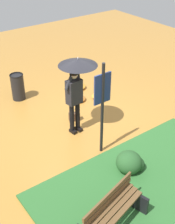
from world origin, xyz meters
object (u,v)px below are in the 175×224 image
Objects in this scene: info_sign_post at (102,99)px; park_bench at (113,212)px; handbag at (74,116)px; trash_bin at (18,87)px; person_with_umbrella at (76,77)px.

info_sign_post reaches higher than park_bench.
handbag is 0.44× the size of trash_bin.
person_with_umbrella is 5.53× the size of handbag.
trash_bin is (-0.51, 2.46, -1.13)m from person_with_umbrella.
info_sign_post is 1.61× the size of park_bench.
trash_bin reaches higher than park_bench.
trash_bin is (0.73, 5.37, 0.02)m from park_bench.
handbag is at bearing -70.97° from trash_bin.
park_bench is at bearing -97.76° from trash_bin.
person_with_umbrella is 1.50m from handbag.
info_sign_post is 1.99m from handbag.
trash_bin is (-0.48, 3.52, -1.03)m from info_sign_post.
park_bench is at bearing -123.19° from info_sign_post.
info_sign_post is at bearing -92.08° from person_with_umbrella.
park_bench is at bearing -113.19° from person_with_umbrella.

